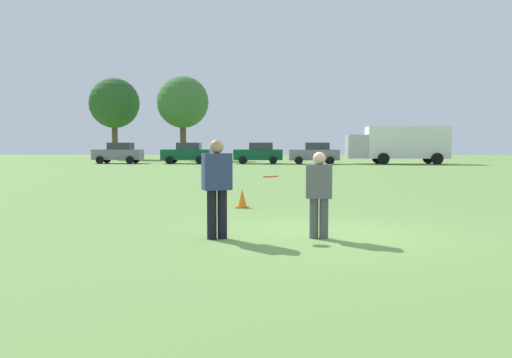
{
  "coord_description": "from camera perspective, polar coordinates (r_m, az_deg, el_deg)",
  "views": [
    {
      "loc": [
        -0.68,
        -9.92,
        1.6
      ],
      "look_at": [
        -1.18,
        0.11,
        0.99
      ],
      "focal_mm": 38.86,
      "sensor_mm": 36.0,
      "label": 1
    }
  ],
  "objects": [
    {
      "name": "parked_car_near_left",
      "position": [
        49.99,
        -13.96,
        2.62
      ],
      "size": [
        4.22,
        2.26,
        1.82
      ],
      "color": "slate",
      "rests_on": "ground"
    },
    {
      "name": "box_truck",
      "position": [
        48.87,
        14.53,
        3.57
      ],
      "size": [
        8.53,
        3.09,
        3.18
      ],
      "color": "white",
      "rests_on": "ground"
    },
    {
      "name": "parked_car_mid_right",
      "position": [
        47.23,
        6.05,
        2.66
      ],
      "size": [
        4.22,
        2.26,
        1.82
      ],
      "color": "slate",
      "rests_on": "ground"
    },
    {
      "name": "player_defender",
      "position": [
        9.54,
        6.51,
        -1.15
      ],
      "size": [
        0.46,
        0.29,
        1.49
      ],
      "color": "#4C4C51",
      "rests_on": "ground"
    },
    {
      "name": "ground_plane",
      "position": [
        10.07,
        6.75,
        -5.68
      ],
      "size": [
        160.61,
        160.61,
        0.0
      ],
      "primitive_type": "plane",
      "color": "#6B9347"
    },
    {
      "name": "parked_car_mid_left",
      "position": [
        48.48,
        -7.13,
        2.67
      ],
      "size": [
        4.22,
        2.26,
        1.82
      ],
      "color": "#0C4C2D",
      "rests_on": "ground"
    },
    {
      "name": "frisbee",
      "position": [
        9.61,
        1.51,
        0.27
      ],
      "size": [
        0.27,
        0.27,
        0.04
      ],
      "color": "#E54C33"
    },
    {
      "name": "traffic_cone",
      "position": [
        14.18,
        -1.43,
        -2.06
      ],
      "size": [
        0.32,
        0.32,
        0.48
      ],
      "color": "#D8590C",
      "rests_on": "ground"
    },
    {
      "name": "tree_center_elm",
      "position": [
        59.8,
        -7.54,
        7.82
      ],
      "size": [
        5.49,
        5.49,
        8.92
      ],
      "color": "brown",
      "rests_on": "ground"
    },
    {
      "name": "parked_car_center",
      "position": [
        47.87,
        0.3,
        2.69
      ],
      "size": [
        4.22,
        2.26,
        1.82
      ],
      "color": "#0C4C2D",
      "rests_on": "ground"
    },
    {
      "name": "player_thrower",
      "position": [
        9.44,
        -4.05,
        -0.43
      ],
      "size": [
        0.54,
        0.43,
        1.7
      ],
      "color": "black",
      "rests_on": "ground"
    },
    {
      "name": "tree_west_maple",
      "position": [
        65.59,
        -14.38,
        7.55
      ],
      "size": [
        5.68,
        5.68,
        9.24
      ],
      "color": "brown",
      "rests_on": "ground"
    }
  ]
}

